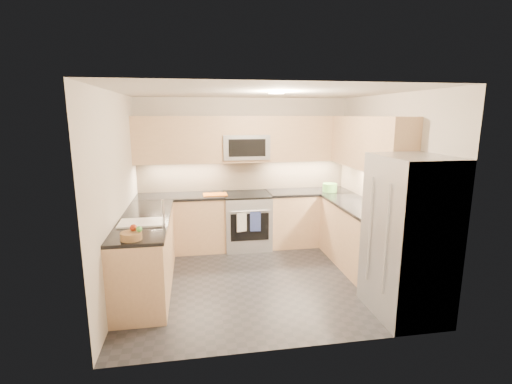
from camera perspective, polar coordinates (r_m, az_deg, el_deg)
name	(u,v)px	position (r m, az deg, el deg)	size (l,w,h in m)	color
floor	(260,278)	(5.27, 0.65, -13.11)	(3.60, 3.20, 0.00)	#27272C
ceiling	(261,92)	(4.79, 0.72, 15.14)	(3.60, 3.20, 0.02)	beige
wall_back	(244,172)	(6.44, -1.86, 3.12)	(3.60, 0.02, 2.50)	beige
wall_front	(292,225)	(3.36, 5.57, -5.04)	(3.60, 0.02, 2.50)	beige
wall_left	(118,195)	(4.90, -20.52, -0.40)	(0.02, 3.20, 2.50)	beige
wall_right	(387,186)	(5.49, 19.51, 0.93)	(0.02, 3.20, 2.50)	beige
base_cab_back_left	(181,224)	(6.26, -11.40, -4.86)	(1.42, 0.60, 0.90)	#DBB084
base_cab_back_right	(308,218)	(6.56, 8.05, -3.99)	(1.42, 0.60, 0.90)	#DBB084
base_cab_right	(359,238)	(5.68, 15.56, -6.82)	(0.60, 1.70, 0.90)	#DBB084
base_cab_peninsula	(147,254)	(5.07, -16.49, -9.16)	(0.60, 2.00, 0.90)	#DBB084
countertop_back_left	(180,196)	(6.15, -11.57, -0.66)	(1.42, 0.63, 0.04)	black
countertop_back_right	(309,192)	(6.44, 8.17, 0.03)	(1.42, 0.63, 0.04)	black
countertop_right	(361,207)	(5.55, 15.82, -2.21)	(0.63, 1.70, 0.04)	black
countertop_peninsula	(144,219)	(4.92, -16.81, -4.04)	(0.63, 2.00, 0.04)	black
upper_cab_back	(245,139)	(6.20, -1.67, 8.14)	(3.60, 0.35, 0.75)	#DBB084
upper_cab_right	(369,143)	(5.58, 16.97, 7.22)	(0.35, 1.95, 0.75)	#DBB084
backsplash_back	(244,175)	(6.44, -1.85, 2.63)	(3.60, 0.01, 0.51)	tan
backsplash_right	(371,184)	(5.89, 17.33, 1.22)	(0.01, 2.30, 0.51)	tan
gas_range	(247,221)	(6.29, -1.41, -4.50)	(0.76, 0.65, 0.91)	#ACADB4
range_cooktop	(247,195)	(6.18, -1.43, -0.40)	(0.76, 0.65, 0.03)	black
oven_door_glass	(250,227)	(5.98, -0.96, -5.42)	(0.62, 0.02, 0.45)	black
oven_handle	(250,211)	(5.89, -0.94, -2.97)	(0.02, 0.02, 0.60)	#B2B5BA
microwave	(245,147)	(6.19, -1.64, 6.97)	(0.76, 0.40, 0.40)	#919398
microwave_door	(247,148)	(5.98, -1.36, 6.80)	(0.60, 0.01, 0.28)	black
refrigerator	(408,237)	(4.44, 22.39, -6.44)	(0.70, 0.90, 1.80)	#A4A6AC
fridge_handle_left	(386,240)	(4.09, 19.34, -6.99)	(0.02, 0.02, 1.20)	#B2B5BA
fridge_handle_right	(370,230)	(4.39, 17.09, -5.55)	(0.02, 0.02, 1.20)	#B2B5BA
sink_basin	(142,228)	(4.70, -17.15, -5.33)	(0.52, 0.38, 0.16)	white
faucet	(163,211)	(4.61, -14.10, -2.88)	(0.03, 0.03, 0.28)	silver
utensil_bowl	(330,188)	(6.41, 11.28, 0.67)	(0.24, 0.24, 0.14)	#60B14C
cutting_board	(215,194)	(6.08, -6.31, -0.38)	(0.39, 0.27, 0.01)	#C35B12
fruit_basket	(131,236)	(4.11, -18.65, -6.42)	(0.22, 0.22, 0.08)	#A47A4C
fruit_apple	(133,228)	(4.12, -18.34, -5.25)	(0.07, 0.07, 0.07)	#A83013
fruit_pear	(139,229)	(4.06, -17.53, -5.46)	(0.06, 0.06, 0.06)	#55C152
dish_towel_check	(242,222)	(5.90, -2.21, -4.67)	(0.16, 0.01, 0.31)	white
dish_towel_blue	(255,222)	(5.93, -0.09, -4.57)	(0.17, 0.01, 0.32)	#324189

